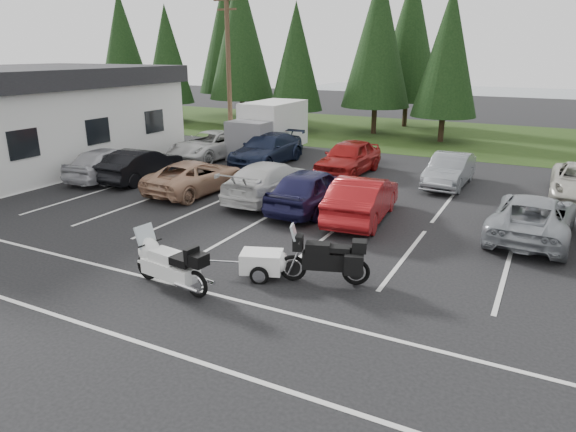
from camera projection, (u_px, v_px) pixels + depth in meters
The scene contains 29 objects.
ground at pixel (291, 250), 15.38m from camera, with size 120.00×120.00×0.00m, color black.
grass_strip at pixel (447, 136), 35.67m from camera, with size 80.00×16.00×0.01m, color #1C3511.
lake_water at pixel (534, 101), 60.13m from camera, with size 70.00×50.00×0.02m, color slate.
building at pixel (9, 118), 25.87m from camera, with size 10.60×15.60×4.90m, color white, non-canonical shape.
utility_pole at pixel (229, 69), 28.45m from camera, with size 1.60×0.26×9.00m.
box_truck at pixel (265, 129), 29.00m from camera, with size 2.40×5.60×2.90m, color silver, non-canonical shape.
stall_markings at pixel (318, 230), 17.07m from camera, with size 32.00×16.00×0.01m, color silver.
conifer_0 at pixel (122, 44), 44.72m from camera, with size 4.58×4.58×10.66m.
conifer_1 at pixel (167, 54), 41.26m from camera, with size 3.96×3.96×9.22m.
conifer_2 at pixel (240, 33), 39.51m from camera, with size 5.10×5.10×11.89m.
conifer_3 at pixel (296, 57), 36.44m from camera, with size 3.87×3.87×9.02m.
conifer_4 at pixel (378, 38), 34.91m from camera, with size 4.80×4.80×11.17m.
conifer_5 at pixel (448, 52), 31.91m from camera, with size 4.14×4.14×9.63m.
conifer_back_a at pixel (227, 32), 44.73m from camera, with size 5.28×5.28×12.30m.
conifer_back_b at pixel (410, 35), 38.29m from camera, with size 4.97×4.97×11.58m.
car_near_0 at pixel (108, 163), 23.62m from camera, with size 1.82×4.53×1.54m, color silver.
car_near_1 at pixel (141, 165), 23.39m from camera, with size 1.54×4.41×1.45m, color black.
car_near_2 at pixel (196, 176), 21.48m from camera, with size 2.23×4.85×1.35m, color tan.
car_near_3 at pixel (271, 181), 20.42m from camera, with size 2.13×5.23×1.52m, color silver.
car_near_4 at pixel (311, 189), 19.02m from camera, with size 1.90×4.72×1.61m, color #1B1A41.
car_near_5 at pixel (362, 198), 17.90m from camera, with size 1.65×4.73×1.56m, color maroon.
car_near_6 at pixel (533, 217), 16.21m from camera, with size 2.31×5.02×1.40m, color gray.
car_far_0 at pixel (210, 145), 28.16m from camera, with size 2.45×5.31×1.48m, color silver.
car_far_1 at pixel (267, 149), 26.74m from camera, with size 2.19×5.40×1.57m, color #161E37.
car_far_2 at pixel (348, 157), 24.55m from camera, with size 1.92×4.78×1.63m, color maroon.
car_far_3 at pixel (450, 170), 22.44m from camera, with size 1.49×4.27×1.41m, color slate.
touring_motorcycle at pixel (170, 260), 12.69m from camera, with size 2.75×0.85×1.52m, color white, non-canonical shape.
cargo_trailer at pixel (262, 264), 13.44m from camera, with size 1.55×0.87×0.72m, color white, non-canonical shape.
adventure_motorcycle at pixel (324, 255), 12.97m from camera, with size 2.57×0.89×1.56m, color black, non-canonical shape.
Camera 1 is at (6.51, -12.76, 5.70)m, focal length 32.00 mm.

